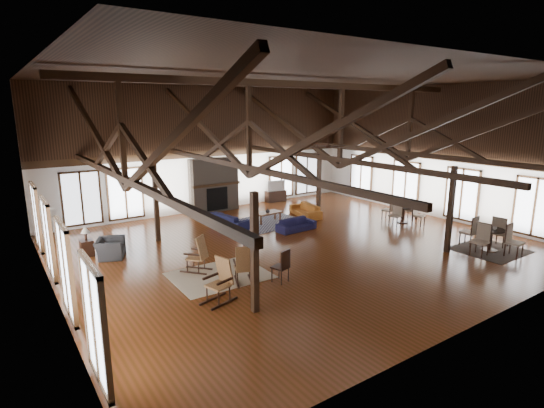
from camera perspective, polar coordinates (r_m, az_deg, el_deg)
floor at (r=15.74m, az=3.34°, el=-5.65°), size 16.00×16.00×0.00m
ceiling at (r=14.96m, az=3.65°, el=16.71°), size 16.00×14.00×0.02m
wall_back at (r=21.00m, az=-8.36°, el=7.27°), size 16.00×0.02×6.00m
wall_front at (r=10.51m, az=27.49°, el=0.52°), size 16.00×0.02×6.00m
wall_left at (r=12.02m, az=-28.32°, el=1.81°), size 0.02×14.00×6.00m
wall_right at (r=20.91m, az=21.24°, el=6.52°), size 0.02×14.00×6.00m
roof_truss at (r=14.96m, az=3.54°, el=9.16°), size 15.60×14.07×3.14m
post_grid at (r=15.32m, az=3.42°, el=-0.23°), size 8.16×7.16×3.05m
fireplace at (r=20.94m, az=-7.81°, el=2.55°), size 2.50×0.69×2.60m
ceiling_fan at (r=14.53m, az=7.54°, el=7.79°), size 1.60×1.60×0.75m
sofa_navy_front at (r=17.61m, az=3.28°, el=-2.79°), size 1.72×0.74×0.50m
sofa_navy_left at (r=18.20m, az=-5.82°, el=-2.17°), size 2.14×1.21×0.59m
sofa_orange at (r=20.00m, az=4.50°, el=-0.81°), size 2.04×1.09×0.56m
coffee_table at (r=18.80m, az=-0.53°, el=-1.26°), size 1.26×0.73×0.46m
vase at (r=18.64m, az=-0.59°, el=-0.89°), size 0.21×0.21×0.20m
armchair at (r=15.46m, az=-20.92°, el=-5.58°), size 1.26×1.20×0.65m
side_table_lamp at (r=15.92m, az=-23.66°, el=-5.01°), size 0.41×0.41×1.06m
rocking_chair_a at (r=13.35m, az=-9.82°, el=-6.77°), size 0.94×0.99×1.16m
rocking_chair_b at (r=12.33m, az=-3.78°, el=-8.32°), size 0.76×1.00×1.14m
rocking_chair_c at (r=11.34m, az=-6.87°, el=-10.18°), size 1.03×0.74×1.20m
side_chair_a at (r=14.15m, az=-3.06°, el=-5.36°), size 0.45×0.45×0.98m
side_chair_b at (r=12.35m, az=1.46°, el=-8.03°), size 0.53×0.53×1.00m
cafe_table_near at (r=16.92m, az=27.34°, el=-3.81°), size 2.14×2.14×1.11m
cafe_table_far at (r=19.60m, az=17.22°, el=-0.97°), size 1.97×1.97×1.01m
cup_near at (r=16.83m, az=27.78°, el=-2.89°), size 0.14×0.14×0.11m
cup_far at (r=19.52m, az=17.43°, el=-0.21°), size 0.15×0.15×0.11m
tv_console at (r=23.06m, az=0.49°, el=1.08°), size 1.16×0.43×0.58m
television at (r=22.94m, az=0.47°, el=2.50°), size 1.02×0.27×0.58m
rug_tan at (r=13.15m, az=-7.04°, el=-9.49°), size 2.85×2.25×0.01m
rug_navy at (r=18.84m, az=-0.90°, el=-2.49°), size 3.57×2.84×0.01m
rug_dark at (r=17.14m, az=27.20°, el=-5.51°), size 2.27×2.06×0.01m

